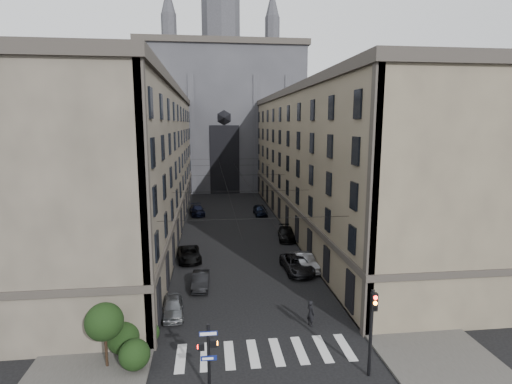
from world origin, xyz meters
name	(u,v)px	position (x,y,z in m)	size (l,w,h in m)	color
sidewalk_left	(157,229)	(-10.50, 36.00, 0.07)	(7.00, 80.00, 0.15)	#383533
sidewalk_right	(307,225)	(10.50, 36.00, 0.07)	(7.00, 80.00, 0.15)	#383533
zebra_crossing	(265,352)	(0.00, 5.00, 0.01)	(11.00, 3.20, 0.01)	beige
building_left	(131,162)	(-13.44, 36.00, 9.34)	(13.60, 60.60, 18.85)	#4A4338
building_right	(329,160)	(13.44, 36.00, 9.34)	(13.60, 60.60, 18.85)	brown
gothic_tower	(222,108)	(0.00, 74.96, 17.80)	(35.00, 23.00, 58.00)	#2D2D33
pedestrian_signal_left	(208,354)	(-3.51, 1.50, 2.32)	(1.02, 0.38, 4.00)	black
traffic_light_right	(372,323)	(5.60, 1.92, 3.29)	(0.34, 0.50, 5.20)	black
shrub_cluster	(121,335)	(-8.72, 5.01, 1.80)	(3.90, 4.40, 3.90)	black
tram_wires	(233,176)	(0.00, 35.63, 7.25)	(14.00, 60.00, 0.43)	black
car_left_near	(173,307)	(-6.20, 10.77, 0.67)	(1.59, 3.95, 1.35)	slate
car_left_midnear	(201,281)	(-4.20, 15.67, 0.67)	(1.42, 4.08, 1.34)	black
car_left_midfar	(189,254)	(-5.51, 23.00, 0.70)	(2.31, 5.02, 1.39)	black
car_left_far	(197,210)	(-5.27, 44.75, 0.74)	(2.08, 5.13, 1.49)	black
car_right_near	(304,262)	(5.94, 19.03, 0.79)	(1.67, 4.79, 1.58)	gray
car_right_midnear	(297,264)	(5.08, 18.48, 0.76)	(2.51, 5.44, 1.51)	black
car_right_midfar	(287,234)	(6.20, 29.49, 0.73)	(2.04, 5.02, 1.46)	black
car_right_far	(260,210)	(4.68, 43.31, 0.80)	(1.89, 4.71, 1.60)	black
pedestrian	(311,313)	(3.72, 8.00, 0.95)	(0.70, 0.46, 1.91)	black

